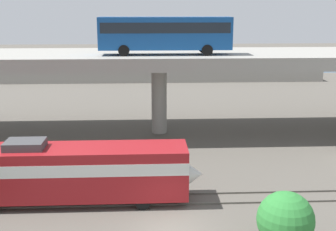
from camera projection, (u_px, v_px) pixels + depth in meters
name	position (u px, v px, depth m)	size (l,w,h in m)	color
ground_plane	(170.00, 230.00, 24.76)	(260.00, 260.00, 0.00)	#565149
rail_strip_near	(167.00, 204.00, 27.87)	(110.00, 0.12, 0.12)	#59544C
rail_strip_far	(166.00, 194.00, 29.38)	(110.00, 0.12, 0.12)	#59544C
train_locomotive	(80.00, 170.00, 27.85)	(16.14, 3.04, 4.18)	maroon
highway_overpass	(159.00, 61.00, 42.44)	(96.00, 10.59, 7.99)	gray
transit_bus_on_overpass	(165.00, 32.00, 39.84)	(12.00, 2.68, 3.40)	#14478C
pier_parking_lot	(153.00, 73.00, 77.89)	(57.25, 10.71, 1.70)	gray
parked_car_0	(241.00, 65.00, 75.93)	(4.43, 1.86, 1.50)	navy
parked_car_1	(228.00, 63.00, 79.46)	(4.00, 1.98, 1.50)	silver
parked_car_2	(111.00, 66.00, 74.68)	(4.66, 1.93, 1.50)	navy
parked_car_3	(123.00, 64.00, 78.14)	(4.29, 1.95, 1.50)	black
parked_car_4	(282.00, 65.00, 76.61)	(4.59, 1.99, 1.50)	navy
parked_car_5	(276.00, 62.00, 80.92)	(4.05, 1.90, 1.50)	#515459
parked_car_6	(175.00, 64.00, 78.23)	(4.11, 1.95, 1.50)	black
harbor_water	(152.00, 62.00, 100.40)	(140.00, 36.00, 0.01)	#2D5170
shrub_right	(285.00, 220.00, 22.78)	(3.00, 3.00, 3.00)	#2E7E35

